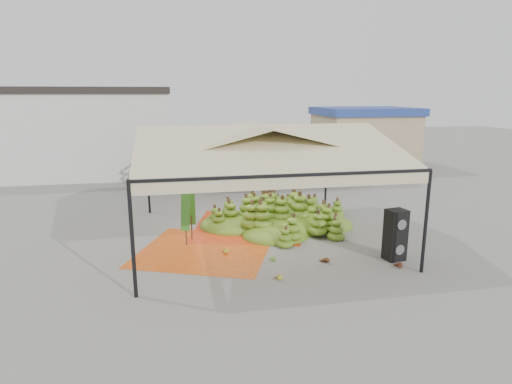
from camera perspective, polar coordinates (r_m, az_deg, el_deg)
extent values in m
plane|color=slate|center=(15.54, 0.35, -5.94)|extent=(90.00, 90.00, 0.00)
cylinder|color=black|center=(11.04, -16.16, -6.30)|extent=(0.10, 0.10, 3.00)
cylinder|color=black|center=(12.99, 21.70, -3.79)|extent=(0.10, 0.10, 3.00)
cylinder|color=black|center=(18.76, -14.21, 1.73)|extent=(0.10, 0.10, 3.00)
cylinder|color=black|center=(19.98, 9.35, 2.63)|extent=(0.10, 0.10, 3.00)
pyramid|color=#C8C08D|center=(14.77, 0.37, 7.00)|extent=(8.00, 8.00, 1.00)
cube|color=black|center=(14.83, 0.37, 5.08)|extent=(8.00, 8.00, 0.08)
cube|color=#C8C08D|center=(14.86, 0.37, 4.39)|extent=(8.00, 8.00, 0.36)
cube|color=silver|center=(29.37, -25.24, 6.84)|extent=(14.00, 6.00, 5.00)
cube|color=black|center=(29.25, -25.76, 12.09)|extent=(14.30, 6.30, 0.40)
cube|color=tan|center=(30.47, 14.12, 6.54)|extent=(6.00, 5.00, 3.60)
cube|color=navy|center=(30.32, 14.33, 10.39)|extent=(6.30, 5.30, 0.50)
cube|color=#E45215|center=(14.33, -6.83, -7.68)|extent=(5.25, 5.15, 0.01)
cube|color=#C43C12|center=(16.64, -1.14, -4.61)|extent=(4.92, 5.06, 0.01)
ellipsoid|color=#406F17|center=(16.55, 3.24, -2.36)|extent=(7.63, 7.02, 1.32)
ellipsoid|color=gold|center=(12.09, 2.71, -11.20)|extent=(0.44, 0.37, 0.19)
ellipsoid|color=gold|center=(13.95, -4.47, -7.77)|extent=(0.48, 0.39, 0.21)
ellipsoid|color=#592914|center=(13.50, 18.16, -9.15)|extent=(0.51, 0.43, 0.21)
ellipsoid|color=#572E14|center=(13.31, 9.05, -8.98)|extent=(0.58, 0.55, 0.20)
ellipsoid|color=#346F17|center=(13.43, 1.99, -8.67)|extent=(0.50, 0.49, 0.18)
ellipsoid|color=#426F17|center=(15.11, -5.36, 3.71)|extent=(0.24, 0.24, 0.20)
ellipsoid|color=#426F17|center=(15.33, 0.23, 3.91)|extent=(0.24, 0.24, 0.20)
cube|color=black|center=(14.03, 17.97, -7.00)|extent=(0.66, 0.59, 0.80)
cube|color=black|center=(13.79, 18.20, -3.87)|extent=(0.66, 0.59, 0.80)
imported|color=gray|center=(20.88, 1.57, 1.70)|extent=(0.81, 0.69, 1.89)
cube|color=#502F1A|center=(23.75, -8.46, 3.01)|extent=(4.92, 2.90, 0.11)
cube|color=silver|center=(23.54, -1.08, 3.29)|extent=(1.99, 2.29, 2.13)
cylinder|color=black|center=(23.23, -12.77, 1.21)|extent=(0.87, 0.42, 0.83)
cylinder|color=black|center=(25.01, -11.94, 2.09)|extent=(0.87, 0.42, 0.83)
cylinder|color=black|center=(22.82, -5.48, 1.27)|extent=(0.87, 0.42, 0.83)
cylinder|color=black|center=(24.63, -5.17, 2.15)|extent=(0.87, 0.42, 0.83)
cylinder|color=black|center=(22.76, -1.53, 1.29)|extent=(0.87, 0.42, 0.83)
cylinder|color=black|center=(24.57, -1.51, 2.17)|extent=(0.87, 0.42, 0.83)
ellipsoid|color=#4B7017|center=(23.68, -8.50, 4.11)|extent=(3.93, 2.28, 0.65)
cube|color=#BFCB16|center=(23.57, -7.41, 5.02)|extent=(2.14, 2.13, 0.23)
cube|color=#4F331A|center=(24.53, 5.94, 3.84)|extent=(5.57, 2.71, 0.13)
cube|color=white|center=(25.69, 13.79, 4.20)|extent=(2.06, 2.48, 2.53)
cylinder|color=black|center=(23.16, 1.87, 1.69)|extent=(1.00, 0.36, 0.99)
cylinder|color=black|center=(25.28, 0.92, 2.66)|extent=(1.00, 0.36, 0.99)
cylinder|color=black|center=(24.07, 10.12, 1.93)|extent=(1.00, 0.36, 0.99)
cylinder|color=black|center=(26.11, 8.54, 2.86)|extent=(1.00, 0.36, 0.99)
cylinder|color=black|center=(24.74, 14.21, 2.04)|extent=(1.00, 0.36, 0.99)
cylinder|color=black|center=(26.74, 12.36, 2.94)|extent=(1.00, 0.36, 0.99)
ellipsoid|color=#417E1A|center=(24.45, 5.97, 5.11)|extent=(4.46, 2.13, 0.77)
cube|color=yellow|center=(24.54, 7.24, 6.14)|extent=(2.27, 2.26, 0.27)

